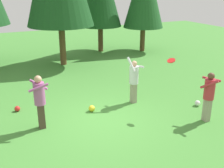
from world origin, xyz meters
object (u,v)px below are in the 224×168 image
(person_catcher, at_px, (209,93))
(ball_red, at_px, (17,109))
(person_thrower, at_px, (134,78))
(frisbee, at_px, (171,61))
(ball_yellow, at_px, (92,108))
(person_bystander, at_px, (40,98))
(ball_white, at_px, (197,103))

(person_catcher, relative_size, ball_red, 8.43)
(person_thrower, xyz_separation_m, frisbee, (0.64, -1.30, 0.92))
(ball_yellow, relative_size, ball_red, 1.15)
(person_thrower, bearing_deg, frisbee, 0.00)
(person_thrower, relative_size, frisbee, 5.31)
(person_bystander, distance_m, ball_red, 1.91)
(person_bystander, bearing_deg, ball_white, 2.49)
(frisbee, bearing_deg, person_thrower, 116.25)
(person_thrower, distance_m, frisbee, 1.72)
(person_bystander, bearing_deg, person_thrower, 18.75)
(person_bystander, xyz_separation_m, frisbee, (4.22, -0.81, 0.87))
(person_bystander, distance_m, frisbee, 4.38)
(person_thrower, height_order, ball_yellow, person_thrower)
(person_thrower, bearing_deg, ball_red, -130.96)
(person_bystander, xyz_separation_m, ball_yellow, (1.84, 0.43, -0.91))
(ball_yellow, bearing_deg, ball_red, 154.33)
(frisbee, bearing_deg, ball_white, -0.45)
(person_bystander, relative_size, ball_yellow, 7.57)
(person_thrower, xyz_separation_m, ball_yellow, (-1.73, -0.07, -0.86))
(person_catcher, xyz_separation_m, frisbee, (-0.79, 1.04, 0.91))
(ball_white, bearing_deg, person_thrower, 146.57)
(person_thrower, bearing_deg, ball_yellow, -114.01)
(person_thrower, relative_size, ball_white, 8.60)
(person_thrower, height_order, ball_red, person_thrower)
(frisbee, bearing_deg, ball_yellow, 152.48)
(person_bystander, distance_m, ball_yellow, 2.10)
(person_thrower, distance_m, person_catcher, 2.75)
(frisbee, relative_size, ball_red, 1.73)
(ball_yellow, bearing_deg, person_catcher, -35.75)
(person_bystander, bearing_deg, ball_yellow, 23.90)
(person_bystander, height_order, ball_red, person_bystander)
(person_thrower, height_order, person_bystander, person_thrower)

